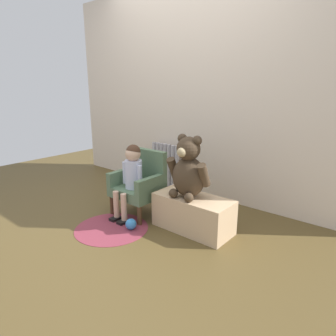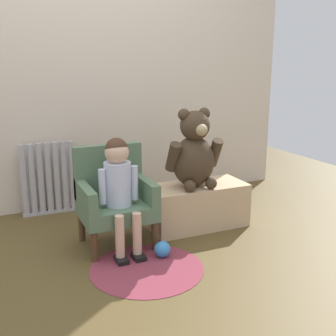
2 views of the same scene
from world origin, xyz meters
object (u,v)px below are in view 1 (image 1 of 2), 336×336
object	(u,v)px
floor_rug	(112,228)
large_teddy_bear	(188,170)
low_bench	(193,213)
child_armchair	(140,183)
radiator	(165,166)
toy_ball	(131,224)
child_figure	(132,171)

from	to	relation	value
floor_rug	large_teddy_bear	bearing A→B (deg)	39.79
low_bench	child_armchair	bearing A→B (deg)	-176.84
radiator	child_armchair	world-z (taller)	child_armchair
radiator	toy_ball	world-z (taller)	radiator
child_armchair	floor_rug	world-z (taller)	child_armchair
toy_ball	low_bench	bearing A→B (deg)	39.86
low_bench	floor_rug	xyz separation A→B (m)	(-0.58, -0.47, -0.15)
floor_rug	toy_ball	xyz separation A→B (m)	(0.15, 0.11, 0.05)
child_armchair	toy_ball	world-z (taller)	child_armchair
floor_rug	toy_ball	size ratio (longest dim) A/B	6.60
child_armchair	toy_ball	xyz separation A→B (m)	(0.20, -0.33, -0.27)
child_armchair	toy_ball	bearing A→B (deg)	-58.46
low_bench	toy_ball	xyz separation A→B (m)	(-0.43, -0.36, -0.11)
radiator	low_bench	distance (m)	1.19
low_bench	floor_rug	bearing A→B (deg)	-141.08
child_armchair	toy_ball	distance (m)	0.47
child_armchair	large_teddy_bear	xyz separation A→B (m)	(0.59, 0.01, 0.24)
toy_ball	radiator	bearing A→B (deg)	115.21
child_armchair	large_teddy_bear	bearing A→B (deg)	1.28
large_teddy_bear	child_figure	bearing A→B (deg)	-168.27
low_bench	child_figure	bearing A→B (deg)	-167.18
child_armchair	floor_rug	size ratio (longest dim) A/B	0.96
radiator	floor_rug	distance (m)	1.27
low_bench	large_teddy_bear	xyz separation A→B (m)	(-0.04, -0.02, 0.40)
radiator	large_teddy_bear	bearing A→B (deg)	-39.38
child_armchair	floor_rug	xyz separation A→B (m)	(0.05, -0.43, -0.32)
child_armchair	child_figure	distance (m)	0.19
child_figure	floor_rug	distance (m)	0.57
child_figure	large_teddy_bear	size ratio (longest dim) A/B	1.31
toy_ball	child_figure	bearing A→B (deg)	132.68
large_teddy_bear	floor_rug	world-z (taller)	large_teddy_bear
child_armchair	floor_rug	bearing A→B (deg)	-82.87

